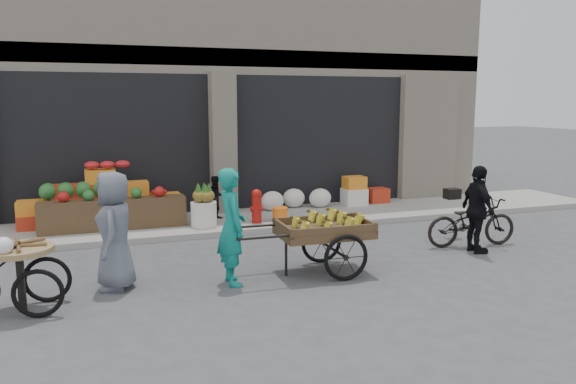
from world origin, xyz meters
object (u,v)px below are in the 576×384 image
object	(u,v)px
orange_bucket	(280,214)
seated_person	(216,198)
tricycle_cart	(19,268)
banana_cart	(321,227)
vendor_grey	(115,231)
vendor_woman	(232,227)
bicycle	(471,222)
fire_hydrant	(257,205)
pineapple_bin	(204,214)
cyclist	(478,209)

from	to	relation	value
orange_bucket	seated_person	distance (m)	1.42
tricycle_cart	orange_bucket	bearing A→B (deg)	43.91
banana_cart	vendor_grey	world-z (taller)	vendor_grey
vendor_woman	bicycle	size ratio (longest dim) A/B	0.99
seated_person	bicycle	size ratio (longest dim) A/B	0.54
banana_cart	fire_hydrant	bearing A→B (deg)	92.76
bicycle	banana_cart	bearing A→B (deg)	107.24
fire_hydrant	banana_cart	xyz separation A→B (m)	(0.05, -3.26, 0.22)
pineapple_bin	fire_hydrant	world-z (taller)	fire_hydrant
cyclist	fire_hydrant	bearing A→B (deg)	52.24
vendor_woman	orange_bucket	bearing A→B (deg)	-31.51
pineapple_bin	fire_hydrant	bearing A→B (deg)	-2.60
vendor_woman	cyclist	distance (m)	4.45
seated_person	tricycle_cart	distance (m)	5.37
seated_person	fire_hydrant	bearing A→B (deg)	-52.88
bicycle	tricycle_cart	bearing A→B (deg)	103.46
pineapple_bin	banana_cart	world-z (taller)	banana_cart
banana_cart	vendor_woman	distance (m)	1.43
tricycle_cart	vendor_grey	xyz separation A→B (m)	(1.18, 0.52, 0.27)
pineapple_bin	seated_person	world-z (taller)	seated_person
vendor_grey	vendor_woman	bearing A→B (deg)	87.06
pineapple_bin	vendor_grey	size ratio (longest dim) A/B	0.31
banana_cart	cyclist	distance (m)	3.02
bicycle	cyclist	distance (m)	0.55
pineapple_bin	orange_bucket	bearing A→B (deg)	-3.58
cyclist	banana_cart	bearing A→B (deg)	100.39
bicycle	cyclist	size ratio (longest dim) A/B	1.12
bicycle	cyclist	bearing A→B (deg)	161.00
pineapple_bin	bicycle	bearing A→B (deg)	-32.25
banana_cart	tricycle_cart	size ratio (longest dim) A/B	1.65
pineapple_bin	orange_bucket	size ratio (longest dim) A/B	1.62
pineapple_bin	banana_cart	bearing A→B (deg)	-70.76
vendor_woman	vendor_grey	size ratio (longest dim) A/B	1.01
fire_hydrant	vendor_grey	xyz separation A→B (m)	(-2.96, -2.96, 0.34)
seated_person	vendor_grey	world-z (taller)	vendor_grey
banana_cart	cyclist	world-z (taller)	cyclist
tricycle_cart	cyclist	size ratio (longest dim) A/B	0.95
pineapple_bin	banana_cart	size ratio (longest dim) A/B	0.22
vendor_grey	bicycle	distance (m)	6.25
vendor_grey	bicycle	size ratio (longest dim) A/B	0.98
vendor_woman	tricycle_cart	distance (m)	2.79
fire_hydrant	banana_cart	world-z (taller)	banana_cart
orange_bucket	cyclist	world-z (taller)	cyclist
tricycle_cart	vendor_grey	bearing A→B (deg)	31.14
seated_person	vendor_woman	size ratio (longest dim) A/B	0.55
orange_bucket	vendor_woman	distance (m)	3.81
seated_person	vendor_grey	size ratio (longest dim) A/B	0.55
vendor_grey	cyclist	world-z (taller)	vendor_grey
tricycle_cart	pineapple_bin	bearing A→B (deg)	56.72
seated_person	banana_cart	xyz separation A→B (m)	(0.75, -3.91, 0.13)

